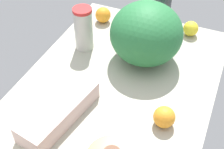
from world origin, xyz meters
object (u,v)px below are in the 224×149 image
at_px(watermelon, 146,34).
at_px(orange_near_front, 164,117).
at_px(shaker_bottle, 162,10).
at_px(orange_loose, 103,15).
at_px(tumbler_cup, 84,29).
at_px(lemon_by_jug, 191,29).
at_px(egg_carton, 59,111).

bearing_deg(watermelon, orange_near_front, -150.43).
bearing_deg(shaker_bottle, orange_loose, 104.30).
bearing_deg(tumbler_cup, orange_near_front, -122.20).
height_order(watermelon, orange_near_front, watermelon).
bearing_deg(lemon_by_jug, tumbler_cup, 124.27).
distance_m(shaker_bottle, tumbler_cup, 0.41).
height_order(watermelon, lemon_by_jug, watermelon).
xyz_separation_m(egg_carton, shaker_bottle, (0.72, -0.16, 0.06)).
height_order(orange_near_front, orange_loose, same).
relative_size(egg_carton, lemon_by_jug, 4.64).
relative_size(shaker_bottle, lemon_by_jug, 2.62).
height_order(egg_carton, tumbler_cup, tumbler_cup).
distance_m(egg_carton, lemon_by_jug, 0.77).
xyz_separation_m(orange_near_front, orange_loose, (0.52, 0.48, 0.00)).
xyz_separation_m(shaker_bottle, orange_loose, (-0.07, 0.28, -0.06)).
bearing_deg(orange_near_front, shaker_bottle, 18.06).
xyz_separation_m(watermelon, tumbler_cup, (-0.03, 0.28, -0.03)).
height_order(tumbler_cup, lemon_by_jug, tumbler_cup).
distance_m(tumbler_cup, lemon_by_jug, 0.52).
height_order(shaker_bottle, tumbler_cup, tumbler_cup).
relative_size(orange_loose, lemon_by_jug, 1.09).
distance_m(orange_loose, lemon_by_jug, 0.44).
height_order(watermelon, tumbler_cup, watermelon).
bearing_deg(orange_near_front, lemon_by_jug, 3.85).
xyz_separation_m(shaker_bottle, tumbler_cup, (-0.30, 0.27, 0.01)).
height_order(watermelon, shaker_bottle, watermelon).
xyz_separation_m(egg_carton, orange_loose, (0.64, 0.12, 0.00)).
distance_m(watermelon, egg_carton, 0.49).
height_order(watermelon, orange_loose, watermelon).
relative_size(egg_carton, tumbler_cup, 1.65).
height_order(egg_carton, orange_near_front, orange_near_front).
bearing_deg(watermelon, tumbler_cup, 96.74).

